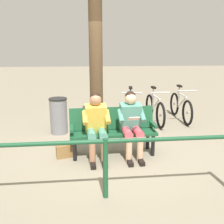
# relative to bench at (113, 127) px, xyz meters

# --- Properties ---
(ground_plane) EXTENTS (40.00, 40.00, 0.00)m
(ground_plane) POSITION_rel_bench_xyz_m (-0.08, -0.11, -0.51)
(ground_plane) COLOR gray
(bench) EXTENTS (1.63, 0.59, 0.87)m
(bench) POSITION_rel_bench_xyz_m (0.00, 0.00, 0.00)
(bench) COLOR #194C2D
(bench) RESTS_ON ground
(person_reading) EXTENTS (0.51, 0.79, 1.20)m
(person_reading) POSITION_rel_bench_xyz_m (-0.33, 0.14, 0.16)
(person_reading) COLOR #4C8C7A
(person_reading) RESTS_ON ground
(person_companion) EXTENTS (0.51, 0.79, 1.20)m
(person_companion) POSITION_rel_bench_xyz_m (0.31, 0.19, 0.16)
(person_companion) COLOR gold
(person_companion) RESTS_ON ground
(handbag) EXTENTS (0.33, 0.22, 0.24)m
(handbag) POSITION_rel_bench_xyz_m (0.90, 0.14, -0.39)
(handbag) COLOR olive
(handbag) RESTS_ON ground
(tree_trunk) EXTENTS (0.30, 0.30, 4.14)m
(tree_trunk) POSITION_rel_bench_xyz_m (0.27, -1.36, 1.56)
(tree_trunk) COLOR #4C3823
(tree_trunk) RESTS_ON ground
(litter_bin) EXTENTS (0.42, 0.42, 0.83)m
(litter_bin) POSITION_rel_bench_xyz_m (1.15, -1.24, -0.09)
(litter_bin) COLOR slate
(litter_bin) RESTS_ON ground
(bicycle_blue) EXTENTS (0.48, 1.68, 0.94)m
(bicycle_blue) POSITION_rel_bench_xyz_m (-2.04, -2.10, -0.15)
(bicycle_blue) COLOR black
(bicycle_blue) RESTS_ON ground
(bicycle_red) EXTENTS (0.48, 1.68, 0.94)m
(bicycle_red) POSITION_rel_bench_xyz_m (-1.27, -1.91, -0.15)
(bicycle_red) COLOR black
(bicycle_red) RESTS_ON ground
(bicycle_purple) EXTENTS (0.48, 1.68, 0.94)m
(bicycle_purple) POSITION_rel_bench_xyz_m (-0.63, -1.93, -0.15)
(bicycle_purple) COLOR black
(bicycle_purple) RESTS_ON ground
(railing_fence) EXTENTS (3.65, 0.16, 0.85)m
(railing_fence) POSITION_rel_bench_xyz_m (0.22, 1.49, 0.10)
(railing_fence) COLOR #194C2D
(railing_fence) RESTS_ON ground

